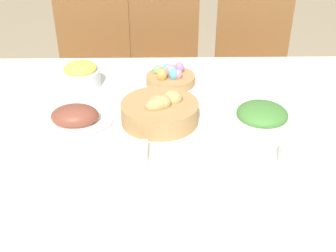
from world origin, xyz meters
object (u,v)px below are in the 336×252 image
Objects in this scene: chair_far_right at (252,71)px; green_salad_bowl at (261,119)px; chair_far_center at (163,71)px; fork at (157,199)px; butter_dish at (125,151)px; drinking_cup at (291,154)px; bread_basket at (160,111)px; chair_far_left at (91,72)px; knife at (271,198)px; dinner_plate at (214,198)px; ham_platter at (75,118)px; egg_basket at (170,77)px; pineapple_bowl at (81,75)px; spoon at (282,198)px.

chair_far_right is 1.06m from green_salad_bowl.
fork is at bearing -94.04° from chair_far_center.
drinking_cup is at bearing -6.00° from butter_dish.
bread_basket is 1.60× the size of fork.
chair_far_left is 1.53m from knife.
green_salad_bowl reaches higher than knife.
chair_far_left is 1.21m from butter_dish.
dinner_plate is at bearing -147.81° from drinking_cup.
ham_platter reaches higher than knife.
green_salad_bowl reaches higher than drinking_cup.
ham_platter is at bearing 121.63° from fork.
egg_basket is at bearing 43.86° from ham_platter.
pineapple_bowl is at bearing 151.52° from green_salad_bowl.
chair_far_right reaches higher than bread_basket.
ham_platter reaches higher than fork.
chair_far_left is at bearing 102.00° from fork.
chair_far_left is 3.53× the size of bread_basket.
chair_far_left reaches higher than dinner_plate.
dinner_plate is at bearing 176.24° from knife.
ham_platter is at bearing 142.10° from knife.
egg_basket reaches higher than fork.
chair_far_left is at bearing 122.81° from drinking_cup.
fork is at bearing -64.62° from butter_dish.
egg_basket reaches higher than spoon.
knife is at bearing -48.97° from pineapple_bowl.
chair_far_right is 4.78× the size of green_salad_bowl.
chair_far_center is at bearing -175.53° from chair_far_right.
drinking_cup reaches higher than butter_dish.
chair_far_center is at bearing 89.11° from bread_basket.
ham_platter is (-0.29, -0.01, -0.02)m from bread_basket.
ham_platter is 1.85× the size of butter_dish.
egg_basket is 0.75m from knife.
chair_far_right is (0.51, -0.00, 0.00)m from chair_far_center.
dinner_plate reaches higher than knife.
chair_far_center is 1.00× the size of chair_far_right.
fork is (-0.53, -1.35, 0.23)m from chair_far_right.
chair_far_left is at bearing 177.02° from chair_far_center.
green_salad_bowl is 0.46m from butter_dish.
chair_far_right is 1.23m from drinking_cup.
drinking_cup reaches higher than fork.
butter_dish reaches higher than dinner_plate.
dinner_plate is at bearing -176.24° from spoon.
butter_dish reaches higher than knife.
chair_far_left is 1.45m from drinking_cup.
drinking_cup is (0.38, -0.26, -0.01)m from bread_basket.
drinking_cup is at bearing -19.85° from ham_platter.
butter_dish is (-0.15, -0.51, -0.01)m from egg_basket.
green_salad_bowl is 0.20m from drinking_cup.
green_salad_bowl is 0.35m from spoon.
chair_far_right is (0.91, -0.00, 0.00)m from chair_far_left.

